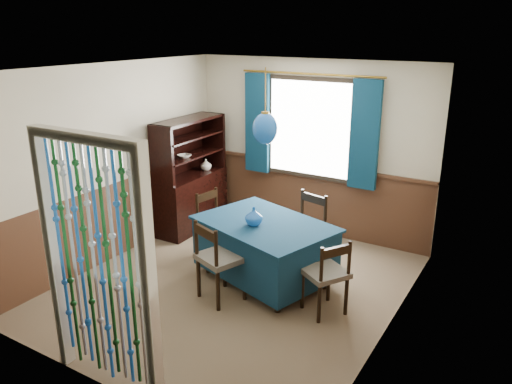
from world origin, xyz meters
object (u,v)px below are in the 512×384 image
Objects in this scene: dining_table at (265,247)px; chair_left at (215,222)px; vase_sideboard at (206,164)px; sideboard at (191,191)px; chair_far at (305,228)px; bowl_shelf at (184,156)px; chair_right at (327,274)px; chair_near at (219,259)px; pendant_lamp at (265,128)px; vase_table at (254,217)px.

dining_table is 0.96m from chair_left.
vase_sideboard is (-0.81, 0.92, 0.46)m from chair_left.
sideboard reaches higher than vase_sideboard.
sideboard is 8.68× the size of vase_sideboard.
chair_far is 1.06× the size of chair_left.
chair_left is 1.15m from bowl_shelf.
sideboard reaches higher than chair_right.
chair_left is (-0.92, 0.29, 0.03)m from dining_table.
pendant_lamp reaches higher than chair_near.
pendant_lamp is at bearing 81.75° from chair_left.
chair_near is at bearing -91.30° from dining_table.
chair_right is 0.51× the size of sideboard.
sideboard reaches higher than vase_table.
chair_far is at bearing 89.58° from dining_table.
sideboard reaches higher than chair_far.
vase_table is 2.12m from vase_sideboard.
vase_sideboard is (0.00, 0.50, -0.23)m from bowl_shelf.
chair_left is 4.53× the size of vase_sideboard.
chair_left is at bearing 104.47° from chair_right.
sideboard is 0.61m from bowl_shelf.
chair_left is at bearing 147.24° from chair_near.
chair_right is 4.15× the size of bowl_shelf.
chair_near is 1.09× the size of chair_right.
vase_table is at bearing 94.62° from chair_near.
chair_far is (0.42, 1.31, -0.01)m from chair_near.
vase_sideboard reaches higher than vase_table.
dining_table is 0.67m from chair_near.
vase_table reaches higher than chair_far.
chair_near reaches higher than chair_far.
dining_table is 0.70m from chair_far.
vase_table is (-0.28, -0.79, 0.35)m from chair_far.
bowl_shelf is at bearing 157.94° from pendant_lamp.
vase_sideboard is at bearing 149.36° from chair_near.
bowl_shelf reaches higher than vase_table.
pendant_lamp reaches higher than bowl_shelf.
bowl_shelf is at bearing -73.60° from sideboard.
dining_table is 2.00m from sideboard.
chair_left is 1.31m from vase_sideboard.
bowl_shelf is at bearing 174.87° from dining_table.
chair_near is 1.37m from chair_far.
chair_near is 1.51m from pendant_lamp.
bowl_shelf reaches higher than chair_left.
sideboard is 2.36m from pendant_lamp.
bowl_shelf is (-1.73, 0.70, -0.69)m from pendant_lamp.
chair_right is at bearing -9.28° from vase_table.
sideboard is at bearing 155.81° from chair_near.
chair_far is at bearing 92.08° from chair_near.
sideboard is at bearing 107.80° from bowl_shelf.
chair_far reaches higher than chair_right.
vase_table is at bearing -38.71° from vase_sideboard.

